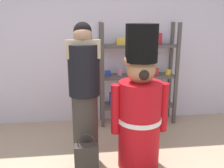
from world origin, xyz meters
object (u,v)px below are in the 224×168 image
Objects in this scene: teddy_bear_guard at (140,108)px; merchandise_shelf at (139,73)px; shopping_bag at (87,160)px; person_shopper at (85,95)px.

merchandise_shelf is at bearing 78.09° from teddy_bear_guard.
merchandise_shelf is 1.79m from shopping_bag.
person_shopper reaches higher than merchandise_shelf.
person_shopper is (-0.88, -1.13, 0.03)m from merchandise_shelf.
merchandise_shelf is 1.43m from person_shopper.
shopping_bag is (-0.88, -1.43, -0.63)m from merchandise_shelf.
person_shopper is 0.73m from shopping_bag.
shopping_bag is (-0.61, -0.16, -0.53)m from teddy_bear_guard.
teddy_bear_guard is at bearing -101.91° from merchandise_shelf.
person_shopper reaches higher than teddy_bear_guard.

